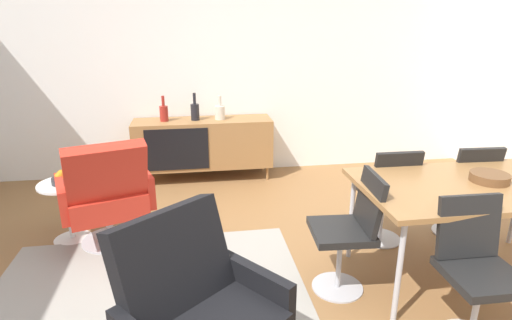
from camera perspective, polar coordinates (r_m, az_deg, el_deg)
name	(u,v)px	position (r m, az deg, el deg)	size (l,w,h in m)	color
ground_plane	(259,291)	(3.07, 0.37, -17.49)	(8.32, 8.32, 0.00)	olive
wall_back	(224,57)	(5.08, -4.42, 13.89)	(6.80, 0.12, 2.80)	white
sideboard	(203,143)	(4.94, -7.26, 2.32)	(1.60, 0.45, 0.72)	olive
vase_cobalt	(164,113)	(4.86, -12.53, 6.36)	(0.10, 0.10, 0.29)	maroon
vase_sculptural_dark	(195,111)	(4.85, -8.38, 6.66)	(0.10, 0.10, 0.31)	black
vase_ceramic_small	(220,112)	(4.86, -4.99, 6.63)	(0.12, 0.12, 0.27)	beige
dining_table	(475,189)	(3.26, 27.83, -3.56)	(1.60, 0.90, 0.74)	olive
wooden_bowl_on_table	(489,177)	(3.32, 29.39, -2.10)	(0.26, 0.26, 0.06)	brown
dining_chair_front_left	(476,267)	(2.75, 27.95, -12.81)	(0.41, 0.43, 0.86)	black
dining_chair_back_right	(465,187)	(3.95, 26.75, -3.30)	(0.42, 0.44, 0.86)	black
dining_chair_back_left	(388,192)	(3.60, 17.60, -4.17)	(0.41, 0.43, 0.86)	black
dining_chair_near_window	(350,228)	(2.92, 12.81, -9.12)	(0.45, 0.43, 0.86)	black
lounge_chair_red	(106,193)	(3.61, -19.85, -4.34)	(0.84, 0.81, 0.95)	red
armchair_black_shell	(197,314)	(2.14, -8.07, -20.19)	(0.91, 0.90, 0.95)	black
side_table_round	(68,205)	(3.89, -24.38, -5.60)	(0.44, 0.44, 0.52)	white
fruit_bowl	(64,178)	(3.81, -24.87, -2.31)	(0.20, 0.20, 0.11)	#262628
area_rug	(148,298)	(3.09, -14.65, -17.80)	(2.20, 1.70, 0.01)	gray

